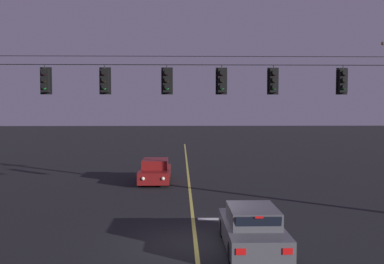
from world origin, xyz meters
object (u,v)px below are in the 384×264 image
(traffic_light_centre, at_px, (167,81))
(traffic_light_right_inner, at_px, (222,81))
(traffic_light_rightmost, at_px, (274,81))
(car_oncoming_lead, at_px, (155,172))
(traffic_light_left_inner, at_px, (105,81))
(traffic_light_leftmost, at_px, (45,80))
(traffic_light_far_right, at_px, (343,81))
(car_waiting_near_lane, at_px, (252,229))

(traffic_light_centre, relative_size, traffic_light_right_inner, 1.00)
(traffic_light_centre, height_order, traffic_light_rightmost, same)
(traffic_light_centre, xyz_separation_m, car_oncoming_lead, (-0.98, 8.53, -5.01))
(traffic_light_left_inner, distance_m, traffic_light_rightmost, 7.00)
(traffic_light_right_inner, bearing_deg, car_oncoming_lead, 110.86)
(traffic_light_leftmost, bearing_deg, traffic_light_rightmost, 0.00)
(traffic_light_centre, height_order, traffic_light_right_inner, same)
(traffic_light_left_inner, xyz_separation_m, traffic_light_centre, (2.57, 0.00, 0.00))
(traffic_light_rightmost, bearing_deg, traffic_light_leftmost, 180.00)
(traffic_light_rightmost, relative_size, traffic_light_far_right, 1.00)
(traffic_light_far_right, bearing_deg, traffic_light_rightmost, 180.00)
(traffic_light_rightmost, distance_m, car_waiting_near_lane, 6.93)
(traffic_light_rightmost, xyz_separation_m, car_waiting_near_lane, (-1.57, -4.53, -5.01))
(traffic_light_right_inner, height_order, car_oncoming_lead, traffic_light_right_inner)
(traffic_light_left_inner, bearing_deg, traffic_light_right_inner, 0.00)
(traffic_light_leftmost, relative_size, traffic_light_rightmost, 1.00)
(traffic_light_right_inner, bearing_deg, traffic_light_rightmost, 0.00)
(traffic_light_leftmost, xyz_separation_m, car_oncoming_lead, (4.03, 8.53, -5.01))
(traffic_light_rightmost, bearing_deg, traffic_light_left_inner, 180.00)
(traffic_light_leftmost, bearing_deg, car_waiting_near_lane, -29.89)
(traffic_light_left_inner, height_order, car_waiting_near_lane, traffic_light_left_inner)
(car_waiting_near_lane, distance_m, car_oncoming_lead, 13.61)
(car_oncoming_lead, bearing_deg, traffic_light_leftmost, -115.28)
(traffic_light_right_inner, relative_size, car_waiting_near_lane, 0.28)
(traffic_light_rightmost, height_order, car_waiting_near_lane, traffic_light_rightmost)
(traffic_light_leftmost, xyz_separation_m, traffic_light_centre, (5.01, 0.00, 0.00))
(traffic_light_centre, distance_m, traffic_light_right_inner, 2.27)
(traffic_light_rightmost, bearing_deg, traffic_light_right_inner, 180.00)
(traffic_light_right_inner, bearing_deg, car_waiting_near_lane, -82.50)
(traffic_light_leftmost, distance_m, traffic_light_right_inner, 7.28)
(traffic_light_rightmost, distance_m, traffic_light_far_right, 2.91)
(traffic_light_leftmost, xyz_separation_m, traffic_light_rightmost, (9.44, 0.00, 0.00))
(traffic_light_leftmost, distance_m, car_waiting_near_lane, 10.37)
(traffic_light_leftmost, relative_size, traffic_light_centre, 1.00)
(traffic_light_centre, relative_size, traffic_light_far_right, 1.00)
(traffic_light_rightmost, relative_size, car_waiting_near_lane, 0.28)
(traffic_light_left_inner, relative_size, traffic_light_rightmost, 1.00)
(traffic_light_left_inner, bearing_deg, traffic_light_rightmost, 0.00)
(traffic_light_leftmost, height_order, car_waiting_near_lane, traffic_light_leftmost)
(car_waiting_near_lane, xyz_separation_m, car_oncoming_lead, (-3.85, 13.05, -0.00))
(traffic_light_centre, bearing_deg, car_oncoming_lead, 96.54)
(traffic_light_leftmost, xyz_separation_m, traffic_light_far_right, (12.35, 0.00, 0.00))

